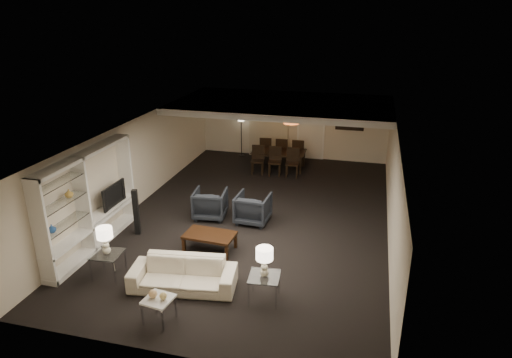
{
  "coord_description": "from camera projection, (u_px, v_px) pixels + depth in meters",
  "views": [
    {
      "loc": [
        2.83,
        -10.99,
        5.41
      ],
      "look_at": [
        0.0,
        0.0,
        1.1
      ],
      "focal_mm": 32.0,
      "sensor_mm": 36.0,
      "label": 1
    }
  ],
  "objects": [
    {
      "name": "wall_back",
      "position": [
        293.0,
        125.0,
        17.07
      ],
      "size": [
        7.0,
        0.02,
        2.5
      ],
      "primitive_type": "cube",
      "color": "beige",
      "rests_on": "ground"
    },
    {
      "name": "chair_fl",
      "position": [
        266.0,
        149.0,
        16.75
      ],
      "size": [
        0.49,
        0.49,
        0.97
      ],
      "primitive_type": null,
      "rotation": [
        0.0,
        0.0,
        3.23
      ],
      "color": "black",
      "rests_on": "floor"
    },
    {
      "name": "gold_gourd_a",
      "position": [
        153.0,
        294.0,
        8.2
      ],
      "size": [
        0.16,
        0.16,
        0.16
      ],
      "primitive_type": "sphere",
      "color": "tan",
      "rests_on": "marble_table"
    },
    {
      "name": "marble_table",
      "position": [
        159.0,
        310.0,
        8.29
      ],
      "size": [
        0.55,
        0.55,
        0.49
      ],
      "primitive_type": null,
      "rotation": [
        0.0,
        0.0,
        -0.14
      ],
      "color": "silver",
      "rests_on": "floor"
    },
    {
      "name": "media_unit",
      "position": [
        90.0,
        202.0,
        10.54
      ],
      "size": [
        0.38,
        3.4,
        2.35
      ],
      "primitive_type": null,
      "color": "white",
      "rests_on": "wall_left"
    },
    {
      "name": "dining_table",
      "position": [
        279.0,
        160.0,
        16.08
      ],
      "size": [
        1.87,
        1.06,
        0.65
      ],
      "primitive_type": "imported",
      "rotation": [
        0.0,
        0.0,
        0.01
      ],
      "color": "black",
      "rests_on": "floor"
    },
    {
      "name": "pendant_light",
      "position": [
        291.0,
        120.0,
        14.95
      ],
      "size": [
        0.52,
        0.52,
        0.24
      ],
      "primitive_type": "cylinder",
      "color": "#D8591E",
      "rests_on": "ceiling_soffit"
    },
    {
      "name": "table_lamp_left",
      "position": [
        105.0,
        241.0,
        9.46
      ],
      "size": [
        0.35,
        0.35,
        0.61
      ],
      "primitive_type": null,
      "rotation": [
        0.0,
        0.0,
        -0.06
      ],
      "color": "beige",
      "rests_on": "side_table_left"
    },
    {
      "name": "chair_fm",
      "position": [
        282.0,
        151.0,
        16.61
      ],
      "size": [
        0.47,
        0.47,
        0.97
      ],
      "primitive_type": null,
      "rotation": [
        0.0,
        0.0,
        3.2
      ],
      "color": "black",
      "rests_on": "floor"
    },
    {
      "name": "chair_nm",
      "position": [
        275.0,
        162.0,
        15.43
      ],
      "size": [
        0.5,
        0.5,
        0.97
      ],
      "primitive_type": null,
      "rotation": [
        0.0,
        0.0,
        0.11
      ],
      "color": "black",
      "rests_on": "floor"
    },
    {
      "name": "coffee_table",
      "position": [
        210.0,
        242.0,
        10.74
      ],
      "size": [
        1.21,
        0.76,
        0.42
      ],
      "primitive_type": null,
      "rotation": [
        0.0,
        0.0,
        -0.06
      ],
      "color": "black",
      "rests_on": "floor"
    },
    {
      "name": "television",
      "position": [
        111.0,
        195.0,
        11.32
      ],
      "size": [
        0.97,
        0.13,
        0.56
      ],
      "primitive_type": "imported",
      "rotation": [
        0.0,
        0.0,
        1.57
      ],
      "color": "black",
      "rests_on": "media_unit"
    },
    {
      "name": "floor_speaker",
      "position": [
        136.0,
        212.0,
        11.39
      ],
      "size": [
        0.16,
        0.16,
        1.19
      ],
      "primitive_type": "cube",
      "rotation": [
        0.0,
        0.0,
        0.26
      ],
      "color": "black",
      "rests_on": "floor"
    },
    {
      "name": "vase_amber",
      "position": [
        69.0,
        193.0,
        9.77
      ],
      "size": [
        0.18,
        0.18,
        0.19
      ],
      "primitive_type": "imported",
      "color": "gold",
      "rests_on": "media_unit"
    },
    {
      "name": "chair_nr",
      "position": [
        292.0,
        163.0,
        15.29
      ],
      "size": [
        0.48,
        0.48,
        0.97
      ],
      "primitive_type": null,
      "rotation": [
        0.0,
        0.0,
        0.08
      ],
      "color": "black",
      "rests_on": "floor"
    },
    {
      "name": "wall_left",
      "position": [
        136.0,
        163.0,
        12.91
      ],
      "size": [
        0.02,
        11.0,
        2.5
      ],
      "primitive_type": "cube",
      "color": "beige",
      "rests_on": "ground"
    },
    {
      "name": "armchair_left",
      "position": [
        210.0,
        204.0,
        12.36
      ],
      "size": [
        0.95,
        0.98,
        0.8
      ],
      "primitive_type": "imported",
      "rotation": [
        0.0,
        0.0,
        3.27
      ],
      "color": "black",
      "rests_on": "floor"
    },
    {
      "name": "chair_nl",
      "position": [
        258.0,
        160.0,
        15.57
      ],
      "size": [
        0.5,
        0.5,
        0.97
      ],
      "primitive_type": null,
      "rotation": [
        0.0,
        0.0,
        0.13
      ],
      "color": "black",
      "rests_on": "floor"
    },
    {
      "name": "painting",
      "position": [
        350.0,
        120.0,
        16.44
      ],
      "size": [
        0.95,
        0.04,
        0.65
      ],
      "primitive_type": "cube",
      "color": "#142D38",
      "rests_on": "wall_back"
    },
    {
      "name": "side_table_left",
      "position": [
        109.0,
        265.0,
        9.67
      ],
      "size": [
        0.63,
        0.63,
        0.55
      ],
      "primitive_type": null,
      "rotation": [
        0.0,
        0.0,
        0.08
      ],
      "color": "white",
      "rests_on": "floor"
    },
    {
      "name": "table_lamp_right",
      "position": [
        264.0,
        262.0,
        8.67
      ],
      "size": [
        0.35,
        0.35,
        0.61
      ],
      "primitive_type": null,
      "rotation": [
        0.0,
        0.0,
        -0.05
      ],
      "color": "beige",
      "rests_on": "side_table_right"
    },
    {
      "name": "armchair_right",
      "position": [
        253.0,
        208.0,
        12.08
      ],
      "size": [
        0.89,
        0.91,
        0.8
      ],
      "primitive_type": "imported",
      "rotation": [
        0.0,
        0.0,
        3.09
      ],
      "color": "black",
      "rests_on": "floor"
    },
    {
      "name": "floor_lamp",
      "position": [
        241.0,
        136.0,
        17.38
      ],
      "size": [
        0.25,
        0.25,
        1.57
      ],
      "primitive_type": null,
      "rotation": [
        0.0,
        0.0,
        -0.09
      ],
      "color": "black",
      "rests_on": "floor"
    },
    {
      "name": "floor",
      "position": [
        256.0,
        216.0,
        12.54
      ],
      "size": [
        11.0,
        11.0,
        0.0
      ],
      "primitive_type": "plane",
      "color": "black",
      "rests_on": "ground"
    },
    {
      "name": "gold_gourd_b",
      "position": [
        163.0,
        296.0,
        8.15
      ],
      "size": [
        0.14,
        0.14,
        0.14
      ],
      "primitive_type": "sphere",
      "color": "#D5BA70",
      "rests_on": "marble_table"
    },
    {
      "name": "wall_front",
      "position": [
        168.0,
        291.0,
        7.11
      ],
      "size": [
        7.0,
        0.02,
        2.5
      ],
      "primitive_type": "cube",
      "color": "beige",
      "rests_on": "ground"
    },
    {
      "name": "ceiling",
      "position": [
        256.0,
        128.0,
        11.65
      ],
      "size": [
        7.0,
        11.0,
        0.02
      ],
      "primitive_type": "cube",
      "color": "silver",
      "rests_on": "ground"
    },
    {
      "name": "door",
      "position": [
        311.0,
        131.0,
        16.95
      ],
      "size": [
        0.9,
        0.05,
        2.1
      ],
      "primitive_type": "cube",
      "color": "silver",
      "rests_on": "wall_back"
    },
    {
      "name": "ceiling_soffit",
      "position": [
        283.0,
        105.0,
        14.85
      ],
      "size": [
        7.0,
        4.0,
        0.2
      ],
      "primitive_type": "cube",
      "color": "silver",
      "rests_on": "ceiling"
    },
    {
      "name": "wall_right",
      "position": [
        393.0,
        186.0,
        11.28
      ],
      "size": [
        0.02,
        11.0,
        2.5
      ],
      "primitive_type": "cube",
      "color": "beige",
      "rests_on": "ground"
    },
    {
      "name": "chair_fr",
      "position": [
        299.0,
        152.0,
        16.47
      ],
      "size": [
        0.45,
        0.45,
        0.97
      ],
      "primitive_type": null,
      "rotation": [
        0.0,
        0.0,
        3.16
      ],
      "color": "black",
      "rests_on": "floor"
    },
    {
      "name": "sofa",
      "position": [
        183.0,
        274.0,
        9.26
      ],
      "size": [
        2.24,
        1.13,
        0.62
      ],
      "primitive_type": "imported",
      "rotation": [
        0.0,
        0.0,
        0.14
      ],
      "color": "beige",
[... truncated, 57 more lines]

